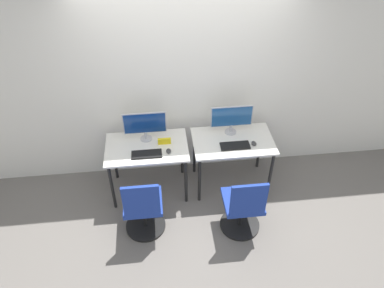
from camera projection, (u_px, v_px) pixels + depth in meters
ground_plane at (193, 203)px, 4.85m from camera, size 20.00×20.00×0.00m
wall_back at (186, 78)px, 4.54m from camera, size 12.00×0.05×2.80m
desk_left at (147, 152)px, 4.63m from camera, size 1.01×0.64×0.74m
monitor_left at (145, 125)px, 4.55m from camera, size 0.53×0.15×0.39m
keyboard_left at (147, 154)px, 4.45m from camera, size 0.36×0.15×0.02m
mouse_left at (169, 151)px, 4.49m from camera, size 0.06×0.09×0.03m
office_chair_left at (143, 210)px, 4.28m from camera, size 0.48×0.48×0.90m
desk_right at (233, 146)px, 4.73m from camera, size 1.01×0.64×0.74m
monitor_right at (232, 118)px, 4.66m from camera, size 0.53×0.15×0.39m
keyboard_right at (235, 146)px, 4.57m from camera, size 0.36×0.15×0.02m
mouse_right at (254, 143)px, 4.60m from camera, size 0.06×0.09×0.03m
office_chair_right at (243, 208)px, 4.29m from camera, size 0.48×0.48×0.90m
placard_left at (164, 141)px, 4.59m from camera, size 0.16×0.03×0.08m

